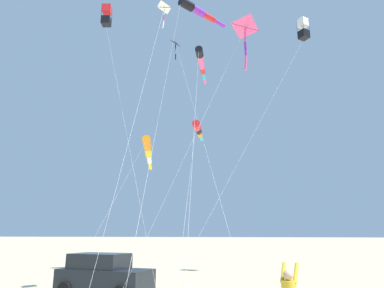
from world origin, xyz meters
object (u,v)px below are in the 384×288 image
parked_car (103,274)px  kite_delta_small_distant (164,9)px  kite_windsock_black_fish_shape (201,63)px  kite_box_teal_far_right (303,29)px  kite_windsock_checkered_midright (148,151)px  kite_windsock_striped_overhead (198,130)px  kite_delta_rainbow_low_near (176,44)px  kite_windsock_orange_high_right (197,10)px  kite_delta_long_streamer_right (246,27)px  kite_box_green_low_center (107,16)px

parked_car → kite_delta_small_distant: 13.97m
kite_windsock_black_fish_shape → kite_box_teal_far_right: bearing=111.0°
kite_windsock_checkered_midright → kite_windsock_striped_overhead: 4.06m
parked_car → kite_windsock_striped_overhead: (-8.96, 2.33, 9.38)m
kite_delta_rainbow_low_near → kite_windsock_orange_high_right: 4.85m
kite_windsock_checkered_midright → kite_windsock_black_fish_shape: (0.48, 4.22, 6.36)m
kite_windsock_striped_overhead → kite_windsock_orange_high_right: (-1.40, -0.40, 11.24)m
kite_delta_rainbow_low_near → kite_delta_long_streamer_right: 9.87m
kite_windsock_black_fish_shape → kite_windsock_striped_overhead: (-1.35, -0.60, -4.75)m
kite_delta_long_streamer_right → kite_windsock_orange_high_right: bearing=-150.9°
kite_delta_long_streamer_right → kite_box_green_low_center: bearing=-94.7°
kite_windsock_checkered_midright → kite_box_teal_far_right: size_ratio=0.53×
parked_car → kite_windsock_orange_high_right: bearing=169.4°
kite_windsock_checkered_midright → kite_box_green_low_center: (5.82, -0.79, 7.69)m
parked_car → kite_windsock_checkered_midright: kite_windsock_checkered_midright is taller
kite_box_teal_far_right → kite_box_green_low_center: (8.26, -12.62, -2.04)m
kite_windsock_checkered_midright → kite_delta_rainbow_low_near: 8.85m
parked_car → kite_windsock_striped_overhead: kite_windsock_striped_overhead is taller
kite_windsock_black_fish_shape → kite_delta_rainbow_low_near: kite_delta_rainbow_low_near is taller
parked_car → kite_delta_small_distant: (-0.24, 2.61, 13.72)m
kite_windsock_orange_high_right → kite_delta_long_streamer_right: kite_windsock_orange_high_right is taller
parked_car → kite_delta_rainbow_low_near: (-8.33, 0.73, 16.38)m
kite_delta_small_distant → kite_delta_long_streamer_right: kite_delta_small_distant is taller
kite_windsock_black_fish_shape → kite_delta_long_streamer_right: bearing=32.8°
kite_delta_small_distant → kite_windsock_checkered_midright: bearing=-153.6°
kite_windsock_checkered_midright → kite_windsock_black_fish_shape: 7.65m
parked_car → kite_windsock_striped_overhead: 13.17m
parked_car → kite_delta_long_streamer_right: (-1.54, 6.85, 12.66)m
kite_windsock_orange_high_right → kite_windsock_checkered_midright: bearing=-54.9°
kite_box_green_low_center → kite_delta_long_streamer_right: size_ratio=1.23×
kite_windsock_striped_overhead → parked_car: bearing=-14.6°
parked_car → kite_box_teal_far_right: bearing=135.0°
parked_car → kite_delta_rainbow_low_near: kite_delta_rainbow_low_near is taller
kite_windsock_black_fish_shape → kite_windsock_checkered_midright: bearing=-96.5°
kite_box_green_low_center → kite_delta_rainbow_low_near: size_ratio=0.96×
parked_car → kite_box_green_low_center: bearing=-137.6°
kite_windsock_checkered_midright → kite_delta_long_streamer_right: (6.55, 8.14, 4.90)m
kite_windsock_striped_overhead → kite_windsock_orange_high_right: bearing=-164.2°
parked_car → kite_windsock_black_fish_shape: size_ratio=0.25×
kite_windsock_checkered_midright → kite_delta_rainbow_low_near: kite_delta_rainbow_low_near is taller
kite_delta_small_distant → kite_windsock_black_fish_shape: 7.39m
kite_box_green_low_center → kite_windsock_orange_high_right: kite_windsock_orange_high_right is taller
kite_box_green_low_center → kite_windsock_striped_overhead: bearing=146.6°
kite_windsock_black_fish_shape → kite_windsock_orange_high_right: size_ratio=0.81×
kite_box_teal_far_right → kite_windsock_orange_high_right: (0.17, -8.61, 3.13)m
kite_windsock_black_fish_shape → kite_delta_long_streamer_right: 7.37m
parked_car → kite_windsock_black_fish_shape: kite_windsock_black_fish_shape is taller
kite_windsock_black_fish_shape → kite_windsock_striped_overhead: bearing=-155.9°
kite_windsock_orange_high_right → kite_delta_long_streamer_right: size_ratio=1.58×
kite_box_teal_far_right → kite_windsock_orange_high_right: size_ratio=0.88×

